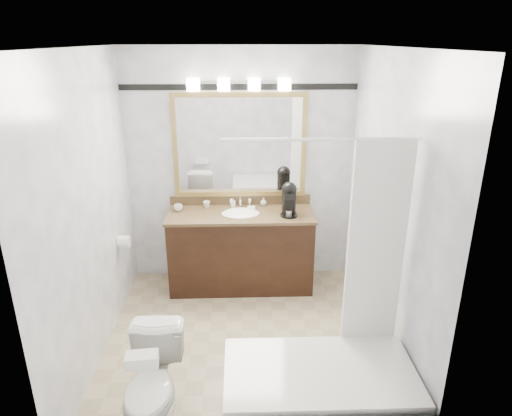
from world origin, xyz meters
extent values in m
cube|color=tan|center=(0.00, 0.00, -0.01)|extent=(2.40, 2.60, 0.01)
cube|color=white|center=(0.00, 0.00, 2.50)|extent=(2.40, 2.60, 0.01)
cube|color=white|center=(0.00, 1.30, 1.25)|extent=(2.40, 0.01, 2.50)
cube|color=white|center=(0.00, -1.30, 1.25)|extent=(2.40, 0.01, 2.50)
cube|color=white|center=(-1.20, 0.00, 1.25)|extent=(0.01, 2.60, 2.50)
cube|color=white|center=(1.20, 0.00, 1.25)|extent=(0.01, 2.60, 2.50)
cube|color=black|center=(0.00, 1.01, 0.41)|extent=(1.50, 0.55, 0.82)
cube|color=olive|center=(0.00, 1.01, 0.83)|extent=(1.53, 0.58, 0.03)
cube|color=olive|center=(0.00, 1.29, 0.90)|extent=(1.53, 0.03, 0.10)
ellipsoid|color=white|center=(0.00, 1.01, 0.82)|extent=(0.44, 0.34, 0.14)
cube|color=tan|center=(0.00, 1.28, 2.02)|extent=(1.40, 0.04, 0.05)
cube|color=tan|center=(0.00, 1.28, 0.97)|extent=(1.40, 0.04, 0.05)
cube|color=tan|center=(-0.68, 1.28, 1.50)|extent=(0.05, 0.04, 1.00)
cube|color=tan|center=(0.68, 1.28, 1.50)|extent=(0.05, 0.04, 1.00)
cube|color=white|center=(0.00, 1.29, 1.50)|extent=(1.30, 0.01, 1.00)
cube|color=silver|center=(0.00, 1.27, 2.15)|extent=(0.90, 0.05, 0.03)
cube|color=white|center=(-0.45, 1.22, 2.13)|extent=(0.12, 0.12, 0.12)
cube|color=white|center=(-0.15, 1.22, 2.13)|extent=(0.12, 0.12, 0.12)
cube|color=white|center=(0.15, 1.22, 2.13)|extent=(0.12, 0.12, 0.12)
cube|color=white|center=(0.45, 1.22, 2.13)|extent=(0.12, 0.12, 0.12)
cube|color=black|center=(0.00, 1.29, 2.10)|extent=(2.40, 0.01, 0.06)
cube|color=white|center=(0.53, -0.92, 0.23)|extent=(1.30, 0.72, 0.45)
cylinder|color=silver|center=(0.53, -0.54, 1.95)|extent=(1.30, 0.02, 0.02)
cube|color=white|center=(0.95, -0.55, 1.18)|extent=(0.40, 0.04, 1.55)
cylinder|color=white|center=(-1.14, 0.66, 0.70)|extent=(0.11, 0.12, 0.12)
imported|color=white|center=(-0.61, -0.92, 0.34)|extent=(0.39, 0.67, 0.68)
cube|color=white|center=(-0.61, -1.12, 0.72)|extent=(0.20, 0.12, 0.08)
cylinder|color=black|center=(0.49, 0.91, 0.86)|extent=(0.18, 0.18, 0.02)
cylinder|color=black|center=(0.50, 0.97, 0.99)|extent=(0.15, 0.15, 0.26)
sphere|color=black|center=(0.50, 0.97, 1.12)|extent=(0.15, 0.15, 0.15)
cube|color=black|center=(0.49, 0.89, 1.07)|extent=(0.11, 0.11, 0.05)
cylinder|color=silver|center=(0.49, 0.89, 0.89)|extent=(0.06, 0.06, 0.06)
imported|color=white|center=(-0.66, 1.11, 0.88)|extent=(0.09, 0.09, 0.07)
imported|color=white|center=(-0.36, 1.19, 0.88)|extent=(0.09, 0.09, 0.07)
imported|color=white|center=(-0.08, 1.20, 0.90)|extent=(0.05, 0.05, 0.10)
imported|color=white|center=(0.25, 1.23, 0.89)|extent=(0.09, 0.09, 0.09)
cube|color=beige|center=(0.11, 1.13, 0.86)|extent=(0.08, 0.05, 0.03)
camera|label=1|loc=(0.01, -3.42, 2.56)|focal=32.00mm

